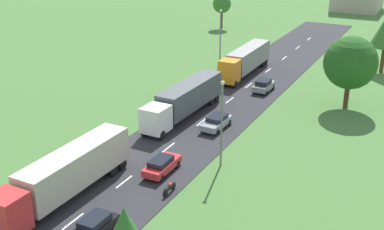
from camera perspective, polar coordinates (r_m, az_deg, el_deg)
name	(u,v)px	position (r m, az deg, el deg)	size (l,w,h in m)	color
road	(163,152)	(47.84, -3.32, -4.26)	(10.00, 140.00, 0.06)	#2B2B30
lane_marking_centre	(130,177)	(43.54, -7.19, -7.16)	(0.16, 119.19, 0.01)	white
truck_lead	(67,173)	(40.62, -14.30, -6.53)	(2.63, 14.04, 3.74)	red
truck_second	(185,99)	(55.39, -0.84, 1.86)	(2.80, 14.44, 3.62)	white
truck_third	(246,60)	(71.41, 6.22, 6.39)	(2.58, 14.10, 3.68)	orange
car_second	(94,227)	(36.12, -11.30, -12.62)	(1.78, 4.01, 1.53)	black
car_third	(162,165)	(43.69, -3.52, -5.78)	(1.81, 4.29, 1.44)	red
car_fourth	(216,122)	(52.66, 2.84, -0.79)	(2.01, 4.42, 1.42)	#8C939E
car_fifth	(264,85)	(64.62, 8.28, 3.41)	(1.91, 3.98, 1.60)	gray
motorcycle_courier	(169,188)	(40.70, -2.64, -8.43)	(0.28, 1.94, 0.91)	black
lamppost_second	(222,120)	(43.42, 3.45, -0.54)	(0.36, 0.36, 8.14)	slate
lamppost_third	(220,39)	(70.81, 3.29, 8.80)	(0.36, 0.36, 9.28)	slate
tree_oak	(222,4)	(102.28, 3.48, 12.68)	(3.71, 3.71, 6.77)	#513823
tree_birch	(351,63)	(59.90, 17.87, 5.77)	(6.18, 6.18, 8.66)	#513823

